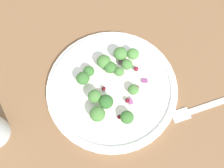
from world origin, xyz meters
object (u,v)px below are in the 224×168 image
object	(u,v)px
broccoli_floret_0	(120,54)
broccoli_floret_1	(97,114)
broccoli_floret_2	(133,90)
fork	(209,105)
plate	(112,87)

from	to	relation	value
broccoli_floret_0	broccoli_floret_1	xyz separation A→B (cm)	(-12.32, -6.11, 0.02)
broccoli_floret_2	broccoli_floret_1	bearing A→B (deg)	172.60
broccoli_floret_1	fork	distance (cm)	22.94
plate	broccoli_floret_2	world-z (taller)	broccoli_floret_2
broccoli_floret_0	broccoli_floret_1	distance (cm)	13.75
fork	broccoli_floret_0	bearing A→B (deg)	105.90
broccoli_floret_0	fork	bearing A→B (deg)	-74.10
plate	fork	xyz separation A→B (cm)	(11.50, -16.54, -0.61)
broccoli_floret_0	broccoli_floret_2	size ratio (longest dim) A/B	1.35
plate	fork	world-z (taller)	plate
broccoli_floret_1	broccoli_floret_2	xyz separation A→B (cm)	(8.74, -1.13, -0.88)
broccoli_floret_0	broccoli_floret_2	bearing A→B (deg)	-116.31
broccoli_floret_2	fork	distance (cm)	15.91
plate	broccoli_floret_0	size ratio (longest dim) A/B	9.24
broccoli_floret_1	broccoli_floret_0	bearing A→B (deg)	26.39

